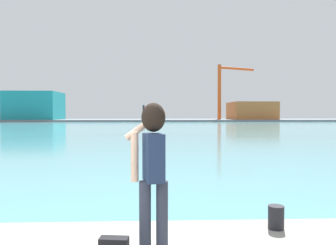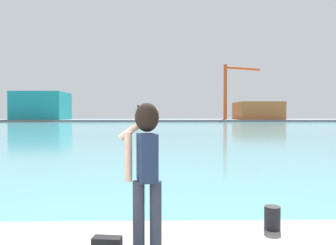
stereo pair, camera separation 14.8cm
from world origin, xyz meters
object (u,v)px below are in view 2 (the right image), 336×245
Objects in this scene: warehouse_left at (42,106)px; harbor_bollard at (272,218)px; port_crane at (230,85)px; person_photographer at (146,160)px; warehouse_right at (257,111)px.

harbor_bollard is at bearing -67.93° from warehouse_left.
port_crane is (53.54, 0.35, 5.90)m from warehouse_left.
person_photographer is at bearing -102.70° from port_crane.
warehouse_right is 0.83× the size of port_crane.
warehouse_right is (28.32, 89.97, 1.41)m from person_photographer.
warehouse_left is 0.87× the size of port_crane.
port_crane is at bearing -168.32° from warehouse_right.
person_photographer is at bearing -159.66° from harbor_bollard.
warehouse_right is at bearing 1.93° from warehouse_left.
warehouse_right is at bearing 11.68° from port_crane.
port_crane is (18.17, 87.59, 9.54)m from harbor_bollard.
port_crane is at bearing 0.37° from warehouse_left.
port_crane is at bearing -26.06° from person_photographer.
person_photographer is 94.34m from warehouse_right.
warehouse_right is (26.60, 89.33, 2.31)m from harbor_bollard.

